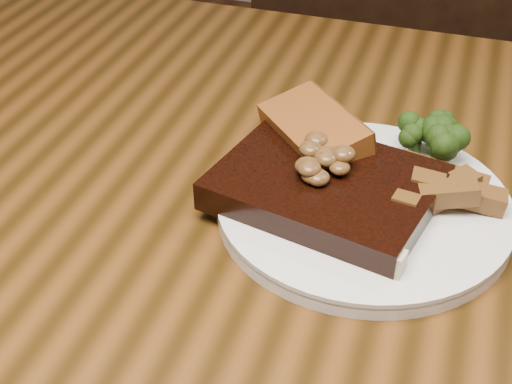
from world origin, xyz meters
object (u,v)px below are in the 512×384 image
(dining_table, at_px, (260,304))
(plate, at_px, (363,208))
(steak, at_px, (326,187))
(potato_wedges, at_px, (449,203))
(garlic_bread, at_px, (313,147))
(chair_far, at_px, (374,139))

(dining_table, distance_m, plate, 0.13)
(steak, distance_m, potato_wedges, 0.10)
(plate, xyz_separation_m, potato_wedges, (0.07, 0.01, 0.02))
(dining_table, xyz_separation_m, potato_wedges, (0.15, 0.05, 0.12))
(dining_table, distance_m, garlic_bread, 0.15)
(steak, bearing_deg, chair_far, 105.99)
(potato_wedges, bearing_deg, steak, -173.16)
(steak, xyz_separation_m, potato_wedges, (0.10, 0.01, -0.00))
(dining_table, distance_m, steak, 0.13)
(plate, distance_m, potato_wedges, 0.07)
(dining_table, bearing_deg, potato_wedges, 19.07)
(garlic_bread, distance_m, potato_wedges, 0.14)
(dining_table, xyz_separation_m, plate, (0.08, 0.05, 0.10))
(dining_table, relative_size, garlic_bread, 14.79)
(chair_far, distance_m, garlic_bread, 0.64)
(steak, height_order, potato_wedges, steak)
(potato_wedges, bearing_deg, plate, -175.18)
(chair_far, xyz_separation_m, steak, (0.04, -0.61, 0.33))
(plate, relative_size, potato_wedges, 2.46)
(chair_far, xyz_separation_m, garlic_bread, (0.01, -0.55, 0.33))
(steak, bearing_deg, plate, 23.40)
(dining_table, height_order, steak, steak)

